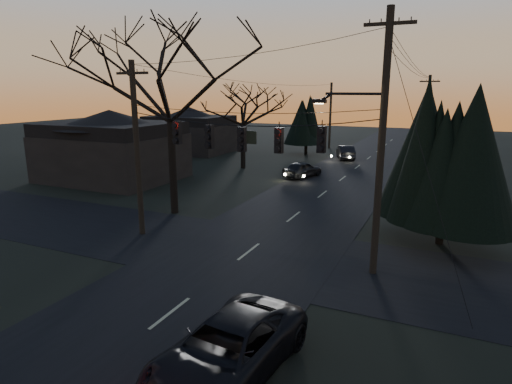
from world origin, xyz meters
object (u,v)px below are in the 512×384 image
at_px(bare_tree_left, 169,83).
at_px(sedan_oncoming_b, 345,152).
at_px(utility_pole_far_l, 329,148).
at_px(sedan_oncoming_a, 302,169).
at_px(evergreen_right, 448,157).
at_px(utility_pole_right, 373,273).
at_px(suv_near, 228,350).
at_px(utility_pole_far_r, 422,165).
at_px(utility_pole_left, 143,234).

relative_size(bare_tree_left, sedan_oncoming_b, 2.49).
xyz_separation_m(utility_pole_far_l, sedan_oncoming_a, (2.80, -18.91, 0.68)).
relative_size(evergreen_right, sedan_oncoming_b, 1.67).
bearing_deg(utility_pole_right, suv_near, -106.13).
bearing_deg(sedan_oncoming_a, suv_near, 122.05).
bearing_deg(utility_pole_far_l, suv_near, -78.18).
distance_m(utility_pole_far_r, bare_tree_left, 28.06).
distance_m(evergreen_right, sedan_oncoming_b, 25.85).
bearing_deg(utility_pole_far_r, evergreen_right, -84.37).
height_order(utility_pole_far_l, bare_tree_left, bare_tree_left).
height_order(utility_pole_right, utility_pole_far_l, utility_pole_right).
height_order(evergreen_right, sedan_oncoming_a, evergreen_right).
bearing_deg(utility_pole_far_r, utility_pole_far_l, 145.18).
distance_m(utility_pole_left, bare_tree_left, 8.47).
xyz_separation_m(utility_pole_right, utility_pole_far_l, (-11.50, 36.00, 0.00)).
bearing_deg(sedan_oncoming_a, utility_pole_far_l, -63.86).
xyz_separation_m(evergreen_right, suv_near, (-4.60, -12.68, -3.47)).
relative_size(utility_pole_left, sedan_oncoming_a, 2.14).
bearing_deg(suv_near, utility_pole_far_l, 107.83).
bearing_deg(suv_near, sedan_oncoming_b, 104.43).
relative_size(utility_pole_right, suv_near, 1.92).
bearing_deg(utility_pole_left, sedan_oncoming_a, 80.70).
relative_size(utility_pole_left, suv_near, 1.63).
bearing_deg(utility_pole_right, utility_pole_far_l, 107.72).
distance_m(utility_pole_right, sedan_oncoming_a, 19.19).
relative_size(utility_pole_left, bare_tree_left, 0.79).
bearing_deg(utility_pole_far_r, utility_pole_right, -90.00).
xyz_separation_m(utility_pole_far_r, sedan_oncoming_b, (-7.67, 0.32, 0.71)).
bearing_deg(evergreen_right, utility_pole_far_l, 113.80).
distance_m(evergreen_right, sedan_oncoming_a, 16.92).
height_order(utility_pole_far_l, sedan_oncoming_a, utility_pole_far_l).
bearing_deg(utility_pole_far_l, sedan_oncoming_a, -81.58).
bearing_deg(utility_pole_far_l, sedan_oncoming_b, -63.53).
bearing_deg(utility_pole_right, bare_tree_left, 162.36).
bearing_deg(suv_near, evergreen_right, 76.08).
relative_size(utility_pole_right, bare_tree_left, 0.93).
distance_m(utility_pole_far_l, sedan_oncoming_a, 19.12).
relative_size(utility_pole_far_r, evergreen_right, 1.18).
height_order(suv_near, sedan_oncoming_a, suv_near).
relative_size(utility_pole_left, evergreen_right, 1.18).
bearing_deg(utility_pole_right, evergreen_right, 64.09).
bearing_deg(evergreen_right, suv_near, -109.93).
distance_m(bare_tree_left, sedan_oncoming_b, 25.75).
bearing_deg(utility_pole_far_l, bare_tree_left, -91.34).
relative_size(utility_pole_right, sedan_oncoming_b, 2.32).
bearing_deg(bare_tree_left, sedan_oncoming_a, 74.93).
relative_size(bare_tree_left, evergreen_right, 1.49).
bearing_deg(utility_pole_right, sedan_oncoming_b, 105.16).
relative_size(utility_pole_left, utility_pole_far_l, 1.06).
xyz_separation_m(utility_pole_left, bare_tree_left, (-0.75, 3.90, 7.48)).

